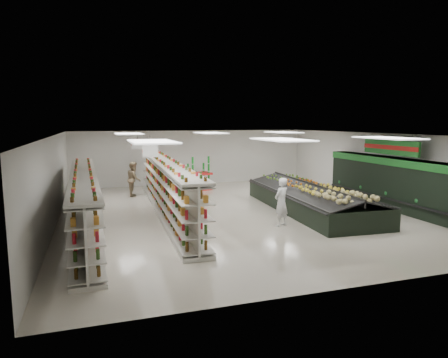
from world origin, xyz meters
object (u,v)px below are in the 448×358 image
object	(u,v)px
gondola_left	(85,203)
shopper_background	(134,179)
soda_endcap	(198,175)
produce_island	(310,198)
shopper_main	(281,202)
gondola_center	(167,189)

from	to	relation	value
gondola_left	shopper_background	world-z (taller)	gondola_left
shopper_background	soda_endcap	bearing A→B (deg)	-72.04
produce_island	shopper_background	bearing A→B (deg)	140.31
produce_island	shopper_main	size ratio (longest dim) A/B	4.56
gondola_left	shopper_main	distance (m)	6.92
gondola_left	produce_island	xyz separation A→B (m)	(8.99, 0.16, -0.36)
gondola_left	gondola_center	world-z (taller)	gondola_center
gondola_center	shopper_main	world-z (taller)	gondola_center
gondola_center	produce_island	xyz separation A→B (m)	(5.84, -1.36, -0.44)
produce_island	shopper_main	bearing A→B (deg)	-139.22
gondola_left	soda_endcap	size ratio (longest dim) A/B	6.67
gondola_left	shopper_background	bearing A→B (deg)	67.33
produce_island	shopper_main	world-z (taller)	shopper_main
gondola_center	shopper_main	bearing A→B (deg)	-41.93
gondola_left	soda_endcap	distance (m)	8.74
soda_endcap	shopper_background	size ratio (longest dim) A/B	0.97
gondola_left	produce_island	world-z (taller)	gondola_left
shopper_main	gondola_left	bearing A→B (deg)	-44.32
soda_endcap	shopper_main	xyz separation A→B (m)	(0.90, -8.42, 0.06)
shopper_main	shopper_background	distance (m)	8.82
shopper_main	produce_island	bearing A→B (deg)	-168.03
produce_island	soda_endcap	xyz separation A→B (m)	(-3.23, 6.41, 0.29)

